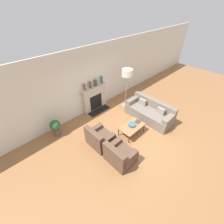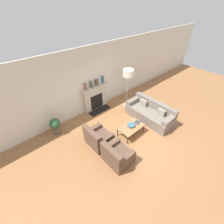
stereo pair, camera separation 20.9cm
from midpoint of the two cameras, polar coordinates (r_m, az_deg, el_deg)
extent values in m
plane|color=#99663D|center=(6.00, 7.01, -9.36)|extent=(18.00, 18.00, 0.00)
cube|color=silver|center=(6.71, -9.80, 11.44)|extent=(18.00, 0.06, 2.90)
cube|color=beige|center=(7.11, -7.52, 5.17)|extent=(1.22, 0.20, 1.14)
cube|color=black|center=(7.14, -6.99, 3.83)|extent=(0.67, 0.04, 0.74)
cube|color=black|center=(7.25, -5.79, 0.59)|extent=(1.10, 0.40, 0.02)
cube|color=beige|center=(6.79, -7.77, 9.30)|extent=(1.34, 0.28, 0.05)
cube|color=slate|center=(6.80, 12.89, -0.85)|extent=(0.84, 2.06, 0.46)
cube|color=slate|center=(6.80, 14.99, 3.10)|extent=(0.20, 2.06, 0.37)
cube|color=slate|center=(7.03, 7.16, 4.58)|extent=(0.78, 0.22, 0.19)
cube|color=slate|center=(6.30, 20.09, -2.30)|extent=(0.78, 0.22, 0.19)
cube|color=gray|center=(6.87, 10.79, 3.75)|extent=(0.12, 0.32, 0.28)
cube|color=gray|center=(6.50, 17.29, 0.35)|extent=(0.12, 0.32, 0.28)
cube|color=brown|center=(5.16, 2.11, -16.31)|extent=(0.77, 0.88, 0.41)
cube|color=brown|center=(4.70, -0.47, -15.59)|extent=(0.18, 0.88, 0.40)
cube|color=brown|center=(4.80, 5.30, -16.76)|extent=(0.70, 0.18, 0.14)
cube|color=brown|center=(5.09, -0.70, -12.24)|extent=(0.70, 0.18, 0.14)
cube|color=brown|center=(5.62, -5.33, -10.34)|extent=(0.77, 0.88, 0.41)
cube|color=brown|center=(5.21, -8.20, -9.10)|extent=(0.18, 0.88, 0.40)
cube|color=brown|center=(5.23, -3.01, -10.41)|extent=(0.70, 0.18, 0.14)
cube|color=brown|center=(5.62, -7.78, -6.53)|extent=(0.70, 0.18, 0.14)
cube|color=olive|center=(5.89, 6.56, -5.42)|extent=(1.00, 0.61, 0.03)
cylinder|color=black|center=(5.65, 5.43, -10.42)|extent=(0.03, 0.03, 0.35)
cylinder|color=black|center=(6.19, 11.11, -5.80)|extent=(0.03, 0.03, 0.35)
cylinder|color=black|center=(5.89, 1.50, -7.67)|extent=(0.03, 0.03, 0.35)
cylinder|color=black|center=(6.41, 7.31, -3.49)|extent=(0.03, 0.03, 0.35)
cylinder|color=#38667A|center=(5.89, 6.60, -5.07)|extent=(0.10, 0.10, 0.02)
cylinder|color=#38667A|center=(5.86, 6.62, -4.79)|extent=(0.29, 0.29, 0.06)
cube|color=#38383D|center=(6.08, 8.78, -3.62)|extent=(0.25, 0.23, 0.02)
cylinder|color=gray|center=(7.59, 4.21, 2.70)|extent=(0.30, 0.30, 0.03)
cylinder|color=gray|center=(7.15, 4.51, 8.03)|extent=(0.03, 0.03, 1.60)
cylinder|color=silver|center=(6.75, 4.90, 14.75)|extent=(0.47, 0.47, 0.30)
cylinder|color=brown|center=(6.50, -11.30, 9.30)|extent=(0.09, 0.09, 0.30)
cylinder|color=brown|center=(6.65, -9.14, 10.17)|extent=(0.10, 0.10, 0.29)
cylinder|color=brown|center=(6.81, -7.07, 11.02)|extent=(0.15, 0.15, 0.28)
cylinder|color=#28666B|center=(6.99, -4.80, 12.17)|extent=(0.09, 0.09, 0.33)
cylinder|color=brown|center=(6.36, -21.08, -6.96)|extent=(0.27, 0.27, 0.31)
sphere|color=#2D5B33|center=(6.14, -21.79, -4.69)|extent=(0.41, 0.41, 0.41)
camera|label=1|loc=(0.10, -90.94, -0.73)|focal=24.00mm
camera|label=2|loc=(0.10, 89.06, 0.73)|focal=24.00mm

